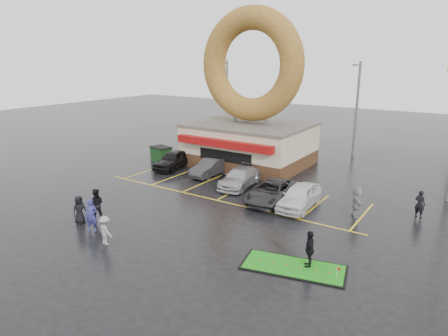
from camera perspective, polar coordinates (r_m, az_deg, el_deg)
The scene contains 18 objects.
ground at distance 24.53m, azimuth -5.64°, elevation -6.88°, with size 120.00×120.00×0.00m, color black.
donut_shop at distance 35.44m, azimuth 3.73°, elevation 7.63°, with size 10.20×8.70×13.50m.
streetlight_left at distance 44.92m, azimuth 0.39°, elevation 9.73°, with size 0.40×2.21×9.00m.
streetlight_mid at distance 40.05m, azimuth 18.40°, elevation 8.24°, with size 0.40×2.21×9.00m.
car_black at distance 34.83m, azimuth -7.21°, elevation 1.21°, with size 1.84×4.56×1.55m, color black.
car_dgrey at distance 32.50m, azimuth -1.95°, elevation 0.11°, with size 1.44×4.14×1.36m, color #2B2B2D.
car_silver at distance 29.75m, azimuth 2.28°, elevation -1.36°, with size 1.91×4.69×1.36m, color #A0A0A5.
car_grey at distance 26.81m, azimuth 6.82°, elevation -3.34°, with size 2.31×5.01×1.39m, color #2A2A2C.
car_white at distance 25.95m, azimuth 10.71°, elevation -4.00°, with size 1.81×4.49×1.53m, color silver.
person_blue at distance 23.25m, azimuth -18.44°, elevation -6.47°, with size 0.68×0.44×1.85m, color navy.
person_blackjkt at distance 24.79m, azimuth -17.81°, elevation -4.97°, with size 0.93×0.72×1.91m, color black.
person_hoodie at distance 21.52m, azimuth -16.62°, elevation -8.54°, with size 1.01×0.58×1.56m, color gray.
person_bystander at distance 24.59m, azimuth -19.95°, elevation -5.63°, with size 0.82×0.53×1.67m, color black.
person_cameraman at distance 18.92m, azimuth 12.12°, elevation -11.28°, with size 1.05×0.44×1.79m, color black.
person_walker_near at distance 25.35m, azimuth 18.38°, elevation -4.56°, with size 1.77×0.56×1.91m, color gray.
person_walker_far at distance 26.66m, azimuth 26.19°, elevation -4.65°, with size 0.62×0.41×1.70m, color black.
dumpster at distance 37.39m, azimuth -8.98°, elevation 1.93°, with size 1.80×1.20×1.30m, color #183E19.
putting_green at distance 19.11m, azimuth 9.92°, elevation -13.78°, with size 5.04×3.02×0.59m.
Camera 1 is at (14.48, -17.47, 9.32)m, focal length 32.00 mm.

